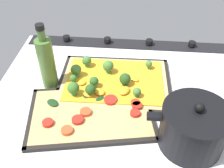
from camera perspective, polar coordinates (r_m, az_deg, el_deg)
ground_plane at (r=84.27cm, az=2.65°, el=-3.23°), size 84.28×67.79×3.00cm
stove_control_panel at (r=107.19cm, az=3.55°, el=8.85°), size 80.91×7.00×2.60cm
baking_tray_front at (r=87.06cm, az=0.55°, el=0.18°), size 37.27×27.69×1.30cm
broccoli_pizza at (r=85.74cm, az=-0.35°, el=0.79°), size 34.83×25.25×5.94cm
baking_tray_back at (r=77.12cm, az=-4.58°, el=-6.60°), size 39.47×29.29×1.30cm
veggie_pizza_back at (r=76.60cm, az=-4.46°, el=-6.24°), size 36.68×26.50×1.90cm
cooking_pot at (r=69.28cm, az=17.35°, el=-9.05°), size 23.81×16.94×14.34cm
oil_bottle at (r=83.92cm, az=-14.08°, el=4.67°), size 5.12×5.12×22.13cm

